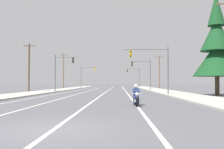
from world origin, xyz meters
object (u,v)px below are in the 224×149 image
Objects in this scene: traffic_signal_near_right at (155,63)px; traffic_signal_mid_left at (86,74)px; traffic_signal_near_left at (61,68)px; traffic_signal_mid_right at (144,70)px; utility_pole_left_near at (29,67)px; utility_pole_left_far at (63,70)px; utility_pole_right_far at (159,71)px; conifer_tree_right_verge_near at (217,48)px; traffic_signal_far_right at (135,75)px; motorcycle_with_rider at (136,97)px.

traffic_signal_near_right is 40.66m from traffic_signal_mid_left.
traffic_signal_mid_right is (14.75, 8.75, 0.05)m from traffic_signal_near_left.
traffic_signal_mid_right is at bearing 23.84° from utility_pole_left_near.
utility_pole_left_near is at bearing -88.88° from utility_pole_left_far.
traffic_signal_near_right is at bearing -61.90° from utility_pole_left_far.
utility_pole_right_far is at bearing 71.67° from traffic_signal_mid_right.
conifer_tree_right_verge_near is at bearing -26.96° from traffic_signal_near_left.
utility_pole_left_far reaches higher than traffic_signal_mid_right.
utility_pole_left_near reaches higher than traffic_signal_near_right.
utility_pole_right_far is 26.59m from utility_pole_left_far.
traffic_signal_near_left is at bearing 146.82° from traffic_signal_near_right.
traffic_signal_near_right is at bearing 167.42° from conifer_tree_right_verge_near.
utility_pole_left_far is at bearing -178.03° from traffic_signal_mid_left.
traffic_signal_far_right is at bearing 90.04° from traffic_signal_mid_right.
traffic_signal_mid_left is (-14.45, 20.05, 0.01)m from traffic_signal_mid_right.
utility_pole_right_far reaches higher than traffic_signal_near_right.
utility_pole_left_far is 48.21m from conifer_tree_right_verge_near.
utility_pole_right_far reaches higher than utility_pole_left_near.
traffic_signal_mid_left is 45.16m from conifer_tree_right_verge_near.
conifer_tree_right_verge_near is at bearing -21.89° from utility_pole_left_near.
conifer_tree_right_verge_near reaches higher than traffic_signal_mid_left.
traffic_signal_far_right is 47.98m from conifer_tree_right_verge_near.
utility_pole_left_near is at bearing 154.93° from traffic_signal_near_right.
conifer_tree_right_verge_near reaches higher than traffic_signal_far_right.
traffic_signal_mid_right is at bearing -108.33° from utility_pole_right_far.
motorcycle_with_rider is 55.93m from utility_pole_left_far.
traffic_signal_far_right is (14.73, 36.47, 0.05)m from traffic_signal_near_left.
traffic_signal_near_right is at bearing 77.21° from motorcycle_with_rider.
traffic_signal_far_right is at bearing 27.98° from traffic_signal_mid_left.
traffic_signal_far_right is (14.43, 7.67, -0.01)m from traffic_signal_mid_left.
traffic_signal_near_left is at bearing -128.09° from utility_pole_right_far.
conifer_tree_right_verge_near reaches higher than motorcycle_with_rider.
motorcycle_with_rider is 18.07m from conifer_tree_right_verge_near.
motorcycle_with_rider is 33.73m from traffic_signal_mid_right.
utility_pole_right_far is (25.91, 26.35, 0.42)m from utility_pole_left_near.
motorcycle_with_rider is at bearing -78.80° from traffic_signal_mid_left.
traffic_signal_far_right is 41.78m from utility_pole_left_near.
utility_pole_left_far is (-5.94, 28.59, 1.07)m from traffic_signal_near_left.
conifer_tree_right_verge_near is at bearing -61.85° from traffic_signal_mid_left.
traffic_signal_mid_right is 27.72m from traffic_signal_far_right.
conifer_tree_right_verge_near is at bearing -55.17° from utility_pole_left_far.
utility_pole_left_far is (-16.81, 53.16, 4.50)m from motorcycle_with_rider.
utility_pole_left_far reaches higher than traffic_signal_near_right.
traffic_signal_mid_right and traffic_signal_far_right have the same top height.
traffic_signal_mid_left is at bearing 118.15° from conifer_tree_right_verge_near.
traffic_signal_far_right is 0.70× the size of utility_pole_right_far.
utility_pole_left_near is (-16.25, 24.42, 3.67)m from motorcycle_with_rider.
traffic_signal_mid_left is 6.33m from utility_pole_left_far.
conifer_tree_right_verge_near reaches higher than traffic_signal_near_right.
utility_pole_left_far is at bearing 174.85° from utility_pole_right_far.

